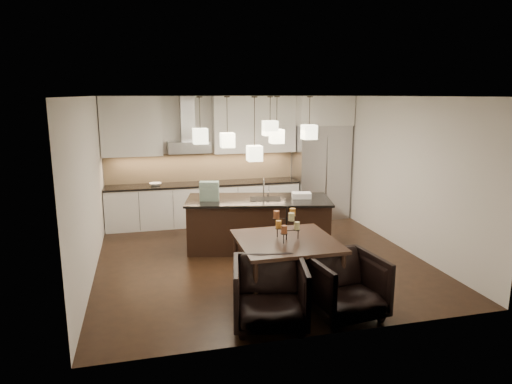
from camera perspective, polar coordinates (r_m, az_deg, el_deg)
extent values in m
cube|color=black|center=(8.15, 0.35, -8.29)|extent=(5.50, 5.50, 0.02)
cube|color=white|center=(7.64, 0.37, 11.95)|extent=(5.50, 5.50, 0.02)
cube|color=silver|center=(10.44, -3.44, 4.20)|extent=(5.50, 0.02, 2.80)
cube|color=silver|center=(5.22, 7.97, -3.92)|extent=(5.50, 0.02, 2.80)
cube|color=silver|center=(7.58, -20.27, 0.48)|extent=(0.02, 5.50, 2.80)
cube|color=silver|center=(8.87, 17.92, 2.23)|extent=(0.02, 5.50, 2.80)
cube|color=#B7B7BA|center=(10.71, 8.08, 2.55)|extent=(1.20, 0.72, 2.15)
cube|color=silver|center=(10.58, 8.31, 10.05)|extent=(1.26, 0.72, 0.65)
cube|color=silver|center=(10.20, -6.48, -1.53)|extent=(4.21, 0.62, 0.88)
cube|color=black|center=(10.10, -6.54, 1.00)|extent=(4.21, 0.66, 0.04)
cube|color=tan|center=(10.34, -6.80, 3.14)|extent=(4.21, 0.02, 0.63)
cube|color=silver|center=(9.99, -15.33, 7.92)|extent=(1.25, 0.35, 1.25)
cube|color=silver|center=(10.29, -0.24, 8.45)|extent=(1.85, 0.35, 1.25)
cube|color=#B7B7BA|center=(9.99, -8.40, 5.59)|extent=(0.90, 0.52, 0.24)
cube|color=#B7B7BA|center=(10.05, -8.57, 9.06)|extent=(0.30, 0.28, 0.96)
imported|color=silver|center=(9.96, -12.47, 0.94)|extent=(0.26, 0.26, 0.06)
cube|color=black|center=(8.55, 0.28, -4.07)|extent=(2.72, 1.56, 0.90)
cube|color=black|center=(8.43, 0.29, -1.00)|extent=(2.82, 1.66, 0.04)
cube|color=#194A2F|center=(8.32, -5.85, 0.13)|extent=(0.38, 0.26, 0.35)
cube|color=silver|center=(8.53, 5.70, -0.41)|extent=(0.39, 0.32, 0.10)
cylinder|color=#D6CE87|center=(6.48, 5.12, -4.21)|extent=(0.08, 0.08, 0.11)
cylinder|color=orange|center=(6.53, 2.83, -4.05)|extent=(0.08, 0.08, 0.11)
cylinder|color=brown|center=(6.29, 3.54, -4.69)|extent=(0.08, 0.08, 0.11)
cylinder|color=orange|center=(6.51, 4.59, -2.53)|extent=(0.08, 0.08, 0.11)
cylinder|color=brown|center=(6.36, 2.58, -2.85)|extent=(0.08, 0.08, 0.11)
cylinder|color=#D6CE87|center=(6.26, 4.45, -3.12)|extent=(0.08, 0.08, 0.11)
imported|color=black|center=(5.77, 1.72, -12.59)|extent=(1.06, 1.08, 0.84)
imported|color=black|center=(6.12, 11.14, -11.46)|extent=(0.97, 1.00, 0.82)
cube|color=beige|center=(7.86, -6.98, 6.95)|extent=(0.24, 0.24, 0.26)
cube|color=beige|center=(8.30, -3.59, 6.48)|extent=(0.24, 0.24, 0.26)
cube|color=beige|center=(8.14, 1.76, 7.98)|extent=(0.24, 0.24, 0.26)
cube|color=beige|center=(8.60, 2.60, 6.96)|extent=(0.24, 0.24, 0.26)
cube|color=beige|center=(8.37, 6.65, 7.45)|extent=(0.24, 0.24, 0.26)
cube|color=beige|center=(7.83, -0.19, 4.86)|extent=(0.24, 0.24, 0.26)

